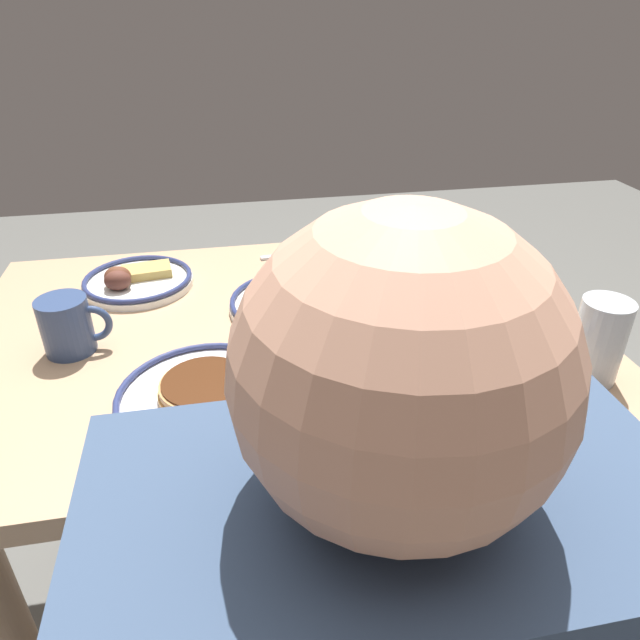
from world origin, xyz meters
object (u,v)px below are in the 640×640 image
object	(u,v)px
plate_near_main	(135,280)
paper_napkin	(485,318)
plate_far_companion	(206,394)
coffee_mug	(68,325)
tea_spoon	(317,251)
plate_far_side	(416,370)
drinking_glass	(598,345)
fork_near	(419,252)
cell_phone	(400,284)
plate_center_pancakes	(296,302)

from	to	relation	value
plate_near_main	paper_napkin	distance (m)	0.69
paper_napkin	plate_far_companion	bearing A→B (deg)	17.01
coffee_mug	tea_spoon	world-z (taller)	coffee_mug
plate_far_companion	paper_napkin	size ratio (longest dim) A/B	1.76
tea_spoon	plate_far_companion	bearing A→B (deg)	63.19
plate_far_side	tea_spoon	size ratio (longest dim) A/B	1.06
plate_far_companion	coffee_mug	xyz separation A→B (m)	(0.22, -0.19, 0.03)
drinking_glass	fork_near	bearing A→B (deg)	-79.39
plate_near_main	tea_spoon	bearing A→B (deg)	-165.14
cell_phone	plate_near_main	bearing A→B (deg)	-16.10
coffee_mug	paper_napkin	size ratio (longest dim) A/B	0.76
coffee_mug	fork_near	world-z (taller)	coffee_mug
plate_center_pancakes	coffee_mug	distance (m)	0.40
plate_center_pancakes	plate_far_side	size ratio (longest dim) A/B	1.14
fork_near	cell_phone	bearing A→B (deg)	58.54
plate_center_pancakes	paper_napkin	world-z (taller)	plate_center_pancakes
plate_center_pancakes	drinking_glass	bearing A→B (deg)	143.53
cell_phone	paper_napkin	xyz separation A→B (m)	(-0.11, 0.16, -0.00)
paper_napkin	tea_spoon	xyz separation A→B (m)	(0.25, -0.36, 0.00)
plate_near_main	paper_napkin	size ratio (longest dim) A/B	1.46
cell_phone	fork_near	size ratio (longest dim) A/B	0.80
coffee_mug	fork_near	xyz separation A→B (m)	(-0.71, -0.28, -0.05)
drinking_glass	cell_phone	bearing A→B (deg)	-62.00
plate_far_companion	coffee_mug	size ratio (longest dim) A/B	2.31
paper_napkin	drinking_glass	bearing A→B (deg)	111.60
plate_center_pancakes	plate_far_side	distance (m)	0.31
plate_near_main	drinking_glass	bearing A→B (deg)	147.67
plate_far_side	tea_spoon	bearing A→B (deg)	-84.22
plate_far_companion	tea_spoon	xyz separation A→B (m)	(-0.26, -0.51, -0.01)
coffee_mug	plate_near_main	bearing A→B (deg)	-110.39
drinking_glass	paper_napkin	world-z (taller)	drinking_glass
plate_center_pancakes	drinking_glass	xyz separation A→B (m)	(-0.42, 0.31, 0.05)
paper_napkin	tea_spoon	bearing A→B (deg)	-55.43
coffee_mug	drinking_glass	world-z (taller)	drinking_glass
plate_center_pancakes	cell_phone	xyz separation A→B (m)	(-0.22, -0.05, -0.01)
plate_far_side	coffee_mug	world-z (taller)	plate_far_side
plate_center_pancakes	tea_spoon	world-z (taller)	plate_center_pancakes
plate_near_main	drinking_glass	size ratio (longest dim) A/B	1.62
drinking_glass	fork_near	xyz separation A→B (m)	(0.10, -0.52, -0.06)
plate_far_side	drinking_glass	bearing A→B (deg)	173.21
plate_far_side	plate_center_pancakes	bearing A→B (deg)	-62.65
coffee_mug	fork_near	size ratio (longest dim) A/B	0.63
plate_far_side	tea_spoon	world-z (taller)	plate_far_side
cell_phone	coffee_mug	bearing A→B (deg)	5.92
drinking_glass	fork_near	world-z (taller)	drinking_glass
tea_spoon	drinking_glass	bearing A→B (deg)	120.25
coffee_mug	tea_spoon	bearing A→B (deg)	-145.50
plate_near_main	cell_phone	world-z (taller)	plate_near_main
plate_center_pancakes	coffee_mug	xyz separation A→B (m)	(0.39, 0.07, 0.04)
drinking_glass	paper_napkin	distance (m)	0.23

